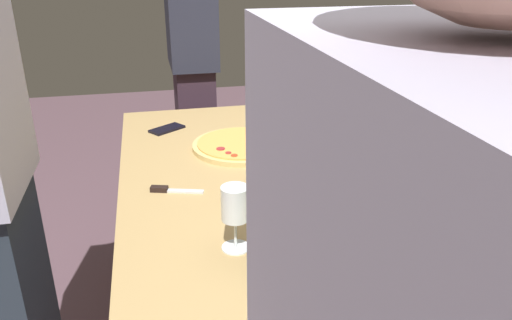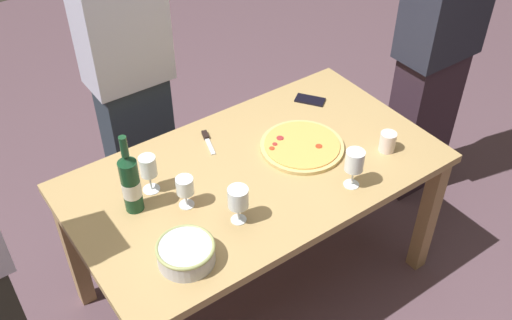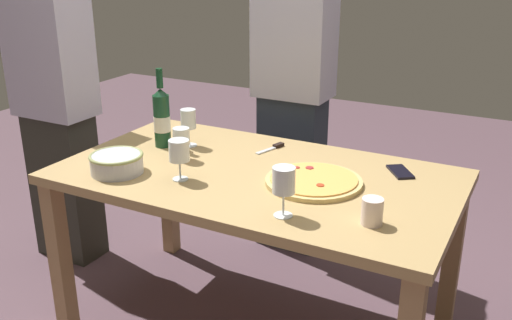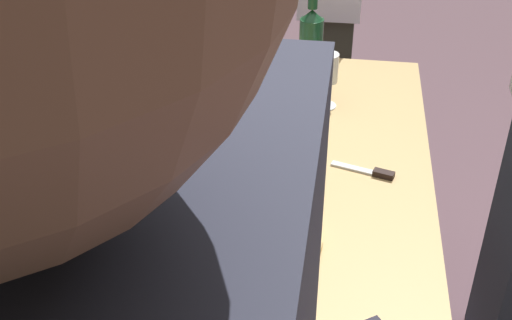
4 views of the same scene
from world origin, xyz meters
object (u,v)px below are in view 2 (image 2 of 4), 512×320
(wine_glass_far_left, at_px, (148,168))
(cell_phone, at_px, (310,100))
(dining_table, at_px, (256,185))
(wine_glass_near_pizza, at_px, (355,161))
(wine_bottle, at_px, (131,183))
(serving_bowl, at_px, (186,252))
(cup_amber, at_px, (388,142))
(pizza, at_px, (302,146))
(pizza_knife, at_px, (207,140))
(wine_glass_by_bottle, at_px, (238,199))
(wine_glass_far_right, at_px, (185,187))
(person_guest_left, at_px, (437,48))
(person_guest_right, at_px, (128,73))

(wine_glass_far_left, height_order, cell_phone, wine_glass_far_left)
(dining_table, distance_m, wine_glass_far_left, 0.50)
(dining_table, bearing_deg, wine_glass_near_pizza, -49.05)
(wine_bottle, height_order, wine_glass_far_left, wine_bottle)
(serving_bowl, distance_m, cup_amber, 1.05)
(pizza, distance_m, serving_bowl, 0.79)
(wine_bottle, height_order, pizza_knife, wine_bottle)
(wine_glass_by_bottle, bearing_deg, pizza, 23.35)
(wine_glass_far_right, bearing_deg, serving_bowl, -120.29)
(wine_glass_by_bottle, xyz_separation_m, person_guest_left, (1.42, 0.29, 0.04))
(wine_bottle, bearing_deg, wine_glass_far_right, -30.51)
(cup_amber, bearing_deg, person_guest_left, 25.78)
(person_guest_left, bearing_deg, pizza_knife, -13.38)
(dining_table, relative_size, wine_glass_by_bottle, 9.80)
(cup_amber, bearing_deg, wine_glass_far_right, 166.75)
(cup_amber, distance_m, cell_phone, 0.50)
(person_guest_right, bearing_deg, cell_phone, 40.07)
(pizza, bearing_deg, cup_amber, -37.48)
(pizza_knife, bearing_deg, wine_glass_near_pizza, -61.03)
(wine_glass_far_left, relative_size, cup_amber, 1.88)
(pizza, distance_m, pizza_knife, 0.43)
(wine_glass_near_pizza, height_order, cell_phone, wine_glass_near_pizza)
(cell_phone, height_order, person_guest_left, person_guest_left)
(wine_glass_by_bottle, bearing_deg, pizza_knife, 71.74)
(dining_table, relative_size, wine_glass_far_right, 11.40)
(cell_phone, distance_m, person_guest_left, 0.72)
(wine_glass_far_left, xyz_separation_m, person_guest_right, (0.23, 0.64, 0.04))
(serving_bowl, height_order, wine_glass_by_bottle, wine_glass_by_bottle)
(wine_glass_by_bottle, relative_size, cup_amber, 1.78)
(pizza, xyz_separation_m, pizza_knife, (-0.32, 0.29, -0.01))
(pizza, distance_m, wine_glass_far_right, 0.61)
(serving_bowl, height_order, person_guest_left, person_guest_left)
(person_guest_right, bearing_deg, wine_glass_by_bottle, -15.86)
(cup_amber, relative_size, pizza_knife, 0.55)
(dining_table, xyz_separation_m, serving_bowl, (-0.50, -0.26, 0.14))
(serving_bowl, xyz_separation_m, wine_bottle, (-0.03, 0.35, 0.09))
(dining_table, bearing_deg, person_guest_right, 103.90)
(cup_amber, distance_m, person_guest_right, 1.26)
(pizza, bearing_deg, wine_glass_far_right, -178.36)
(serving_bowl, xyz_separation_m, cell_phone, (1.01, 0.53, -0.04))
(dining_table, bearing_deg, pizza, 0.64)
(dining_table, height_order, serving_bowl, serving_bowl)
(wine_glass_by_bottle, xyz_separation_m, wine_glass_far_left, (-0.20, 0.35, 0.00))
(wine_glass_by_bottle, height_order, wine_glass_far_right, wine_glass_by_bottle)
(cell_phone, bearing_deg, cup_amber, 58.50)
(dining_table, distance_m, cup_amber, 0.61)
(wine_glass_by_bottle, xyz_separation_m, person_guest_right, (0.03, 0.99, 0.04))
(wine_glass_far_left, distance_m, cup_amber, 1.05)
(person_guest_left, bearing_deg, wine_glass_near_pizza, 18.91)
(wine_glass_near_pizza, xyz_separation_m, cup_amber, (0.28, 0.08, -0.08))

